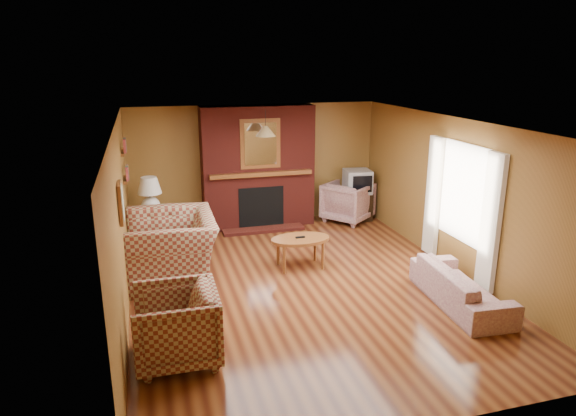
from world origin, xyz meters
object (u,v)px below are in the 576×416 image
object	(u,v)px
plaid_armchair	(176,326)
tv_stand	(356,206)
coffee_table	(300,241)
crt_tv	(357,181)
plaid_loveseat	(171,247)
floral_armchair	(348,202)
table_lamp	(150,194)
floral_sofa	(461,286)
fireplace	(258,168)
side_table	(153,229)

from	to	relation	value
plaid_armchair	tv_stand	world-z (taller)	plaid_armchair
tv_stand	coffee_table	bearing A→B (deg)	-133.67
crt_tv	plaid_loveseat	bearing A→B (deg)	-153.46
floral_armchair	table_lamp	bearing A→B (deg)	56.47
floral_sofa	floral_armchair	size ratio (longest dim) A/B	2.00
plaid_loveseat	table_lamp	world-z (taller)	table_lamp
coffee_table	plaid_loveseat	bearing A→B (deg)	175.16
fireplace	plaid_loveseat	bearing A→B (deg)	-130.87
floral_armchair	side_table	xyz separation A→B (m)	(-3.95, -0.33, -0.13)
plaid_armchair	crt_tv	distance (m)	5.89
fireplace	coffee_table	xyz separation A→B (m)	(0.16, -2.31, -0.74)
floral_armchair	coffee_table	world-z (taller)	floral_armchair
plaid_armchair	coffee_table	size ratio (longest dim) A/B	0.98
floral_armchair	tv_stand	xyz separation A→B (m)	(0.20, 0.02, -0.11)
floral_sofa	table_lamp	distance (m)	5.44
floral_armchair	plaid_loveseat	bearing A→B (deg)	79.29
coffee_table	plaid_armchair	bearing A→B (deg)	-134.05
floral_sofa	crt_tv	xyz separation A→B (m)	(0.15, 3.97, 0.56)
tv_stand	plaid_loveseat	bearing A→B (deg)	-155.44
fireplace	side_table	world-z (taller)	fireplace
fireplace	floral_sofa	distance (m)	4.66
tv_stand	crt_tv	size ratio (longest dim) A/B	1.02
floral_sofa	crt_tv	bearing A→B (deg)	1.91
plaid_loveseat	plaid_armchair	bearing A→B (deg)	-1.51
fireplace	plaid_armchair	bearing A→B (deg)	-113.46
table_lamp	tv_stand	bearing A→B (deg)	4.82
plaid_armchair	floral_armchair	bearing A→B (deg)	139.16
plaid_loveseat	side_table	xyz separation A→B (m)	(-0.25, 1.60, -0.22)
crt_tv	side_table	bearing A→B (deg)	-175.26
fireplace	crt_tv	bearing A→B (deg)	-5.30
fireplace	table_lamp	size ratio (longest dim) A/B	3.43
floral_armchair	coffee_table	size ratio (longest dim) A/B	0.93
coffee_table	tv_stand	distance (m)	2.85
floral_sofa	floral_armchair	distance (m)	3.95
plaid_loveseat	floral_armchair	bearing A→B (deg)	118.52
plaid_loveseat	plaid_armchair	distance (m)	2.36
floral_sofa	coffee_table	bearing A→B (deg)	47.32
plaid_armchair	floral_sofa	xyz separation A→B (m)	(3.85, 0.34, -0.17)
coffee_table	tv_stand	bearing A→B (deg)	48.38
plaid_loveseat	tv_stand	world-z (taller)	plaid_loveseat
crt_tv	tv_stand	bearing A→B (deg)	90.00
plaid_loveseat	side_table	distance (m)	1.64
plaid_armchair	crt_tv	bearing A→B (deg)	137.78
plaid_armchair	tv_stand	bearing A→B (deg)	137.82
side_table	table_lamp	world-z (taller)	table_lamp
plaid_loveseat	coffee_table	size ratio (longest dim) A/B	1.58
plaid_loveseat	crt_tv	distance (m)	4.37
coffee_table	crt_tv	xyz separation A→B (m)	(1.89, 2.12, 0.38)
tv_stand	side_table	bearing A→B (deg)	-177.23
floral_armchair	table_lamp	xyz separation A→B (m)	(-3.95, -0.33, 0.53)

